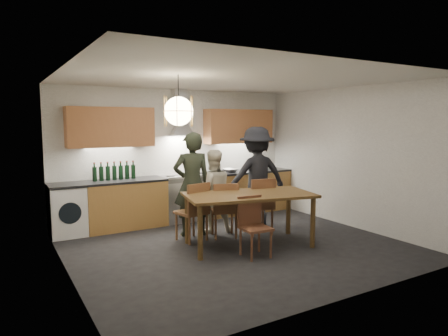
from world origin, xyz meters
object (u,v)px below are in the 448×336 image
mixing_bowl (230,170)px  stock_pot (257,166)px  dining_table (249,200)px  chair_back_left (195,208)px  person_mid (213,191)px  person_right (257,176)px  person_left (192,184)px  chair_front (253,222)px  wine_bottles (114,171)px

mixing_bowl → stock_pot: size_ratio=1.43×
dining_table → stock_pot: bearing=64.7°
dining_table → chair_back_left: chair_back_left is taller
person_mid → person_right: bearing=-162.2°
person_left → person_right: person_right is taller
chair_front → person_mid: bearing=89.1°
person_left → person_mid: person_left is taller
stock_pot → chair_front: bearing=-126.0°
wine_bottles → stock_pot: bearing=-1.1°
stock_pot → dining_table: bearing=-127.5°
chair_back_left → mixing_bowl: (1.53, 1.39, 0.38)m
chair_front → mixing_bowl: bearing=69.3°
dining_table → person_mid: (-0.10, 1.01, -0.00)m
person_left → dining_table: bearing=130.5°
wine_bottles → dining_table: bearing=-54.3°
wine_bottles → mixing_bowl: bearing=-2.9°
dining_table → person_left: bearing=129.6°
dining_table → person_left: (-0.51, 0.99, 0.15)m
dining_table → stock_pot: 2.63m
chair_front → person_right: 1.89m
chair_back_left → wine_bottles: bearing=-71.2°
person_left → wine_bottles: (-1.02, 1.14, 0.17)m
person_right → person_left: bearing=13.1°
wine_bottles → chair_back_left: bearing=-59.7°
chair_back_left → person_right: person_right is taller
person_right → mixing_bowl: (-0.01, 0.94, 0.01)m
mixing_bowl → stock_pot: 0.72m
person_mid → mixing_bowl: (0.98, 1.00, 0.20)m
chair_back_left → person_left: person_left is taller
dining_table → chair_front: bearing=-104.9°
mixing_bowl → person_mid: bearing=-134.5°
chair_front → person_left: bearing=105.7°
chair_front → person_right: bearing=56.9°
mixing_bowl → stock_pot: bearing=5.2°
person_mid → stock_pot: (1.69, 1.06, 0.24)m
person_right → mixing_bowl: 0.94m
person_right → stock_pot: bearing=-114.9°
chair_back_left → mixing_bowl: bearing=-149.0°
chair_back_left → wine_bottles: size_ratio=1.24×
chair_front → person_mid: person_mid is taller
chair_back_left → person_mid: bearing=-155.6°
person_mid → person_right: 1.01m
dining_table → chair_front: 0.52m
dining_table → chair_back_left: 0.91m
person_mid → mixing_bowl: size_ratio=4.70×
person_right → person_mid: bearing=13.2°
chair_front → person_left: 1.49m
mixing_bowl → wine_bottles: size_ratio=0.40×
mixing_bowl → dining_table: bearing=-113.6°
chair_front → person_right: person_right is taller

